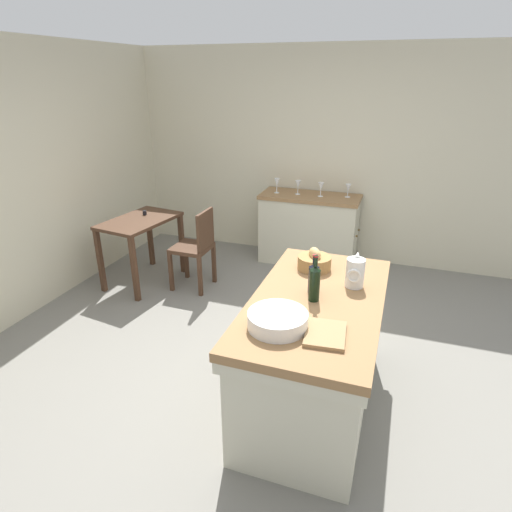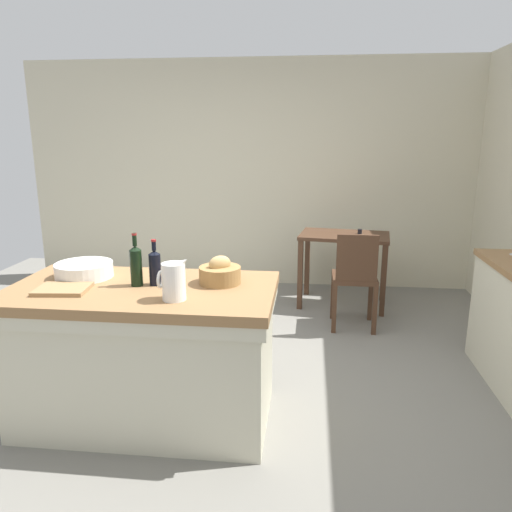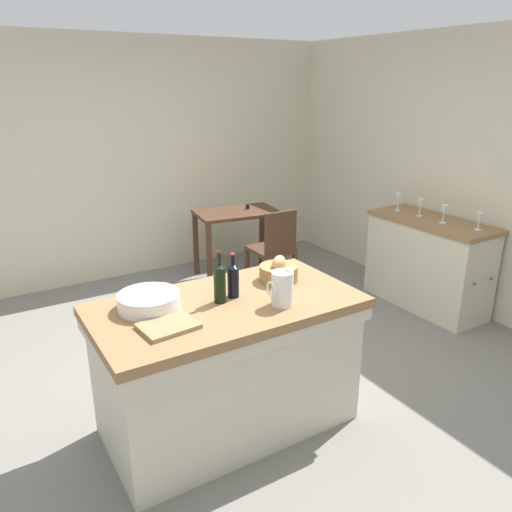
# 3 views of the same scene
# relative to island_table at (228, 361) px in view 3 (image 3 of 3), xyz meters

# --- Properties ---
(ground_plane) EXTENTS (6.76, 6.76, 0.00)m
(ground_plane) POSITION_rel_island_table_xyz_m (0.30, 0.44, -0.47)
(ground_plane) COLOR slate
(wall_back) EXTENTS (5.32, 0.12, 2.60)m
(wall_back) POSITION_rel_island_table_xyz_m (0.30, 3.04, 0.83)
(wall_back) COLOR beige
(wall_back) RESTS_ON ground
(wall_right) EXTENTS (0.12, 5.20, 2.60)m
(wall_right) POSITION_rel_island_table_xyz_m (2.90, 0.44, 0.83)
(wall_right) COLOR beige
(wall_right) RESTS_ON ground
(island_table) EXTENTS (1.60, 0.85, 0.88)m
(island_table) POSITION_rel_island_table_xyz_m (0.00, 0.00, 0.00)
(island_table) COLOR olive
(island_table) RESTS_ON ground
(side_cabinet) EXTENTS (0.52, 1.24, 0.89)m
(side_cabinet) POSITION_rel_island_table_xyz_m (2.56, 0.62, -0.03)
(side_cabinet) COLOR olive
(side_cabinet) RESTS_ON ground
(writing_desk) EXTENTS (0.97, 0.68, 0.82)m
(writing_desk) POSITION_rel_island_table_xyz_m (1.36, 2.29, 0.17)
(writing_desk) COLOR #472D1E
(writing_desk) RESTS_ON ground
(wooden_chair) EXTENTS (0.40, 0.40, 0.92)m
(wooden_chair) POSITION_rel_island_table_xyz_m (1.42, 1.63, 0.03)
(wooden_chair) COLOR #472D1E
(wooden_chair) RESTS_ON ground
(pitcher) EXTENTS (0.17, 0.13, 0.25)m
(pitcher) POSITION_rel_island_table_xyz_m (0.26, -0.21, 0.51)
(pitcher) COLOR white
(pitcher) RESTS_ON island_table
(wash_bowl) EXTENTS (0.36, 0.36, 0.09)m
(wash_bowl) POSITION_rel_island_table_xyz_m (-0.43, 0.15, 0.45)
(wash_bowl) COLOR white
(wash_bowl) RESTS_ON island_table
(bread_basket) EXTENTS (0.26, 0.26, 0.17)m
(bread_basket) POSITION_rel_island_table_xyz_m (0.46, 0.12, 0.46)
(bread_basket) COLOR olive
(bread_basket) RESTS_ON island_table
(cutting_board) EXTENTS (0.31, 0.26, 0.02)m
(cutting_board) POSITION_rel_island_table_xyz_m (-0.43, -0.13, 0.42)
(cutting_board) COLOR #99754C
(cutting_board) RESTS_ON island_table
(wine_bottle_dark) EXTENTS (0.07, 0.07, 0.28)m
(wine_bottle_dark) POSITION_rel_island_table_xyz_m (0.07, 0.05, 0.52)
(wine_bottle_dark) COLOR black
(wine_bottle_dark) RESTS_ON island_table
(wine_bottle_amber) EXTENTS (0.07, 0.07, 0.32)m
(wine_bottle_amber) POSITION_rel_island_table_xyz_m (-0.03, 0.02, 0.53)
(wine_bottle_amber) COLOR black
(wine_bottle_amber) RESTS_ON island_table
(wine_glass_far_left) EXTENTS (0.07, 0.07, 0.16)m
(wine_glass_far_left) POSITION_rel_island_table_xyz_m (2.61, 0.18, 0.52)
(wine_glass_far_left) COLOR white
(wine_glass_far_left) RESTS_ON side_cabinet
(wine_glass_left) EXTENTS (0.07, 0.07, 0.17)m
(wine_glass_left) POSITION_rel_island_table_xyz_m (2.54, 0.49, 0.53)
(wine_glass_left) COLOR white
(wine_glass_left) RESTS_ON side_cabinet
(wine_glass_middle) EXTENTS (0.07, 0.07, 0.17)m
(wine_glass_middle) POSITION_rel_island_table_xyz_m (2.55, 0.78, 0.53)
(wine_glass_middle) COLOR white
(wine_glass_middle) RESTS_ON side_cabinet
(wine_glass_right) EXTENTS (0.07, 0.07, 0.18)m
(wine_glass_right) POSITION_rel_island_table_xyz_m (2.53, 1.04, 0.54)
(wine_glass_right) COLOR white
(wine_glass_right) RESTS_ON side_cabinet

